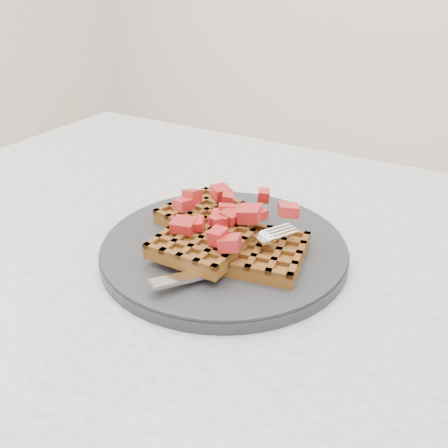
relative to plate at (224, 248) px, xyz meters
The scene contains 5 objects.
table 0.14m from the plate, ahead, with size 1.20×0.80×0.75m.
plate is the anchor object (origin of this frame).
waffles 0.02m from the plate, 87.49° to the right, with size 0.21×0.18×0.03m.
strawberry_pile 0.05m from the plate, ahead, with size 0.15×0.15×0.02m, color maroon, non-canonical shape.
fork 0.06m from the plate, 44.44° to the right, with size 0.02×0.18×0.02m, color silver, non-canonical shape.
Camera 1 is at (0.18, -0.42, 1.06)m, focal length 40.00 mm.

